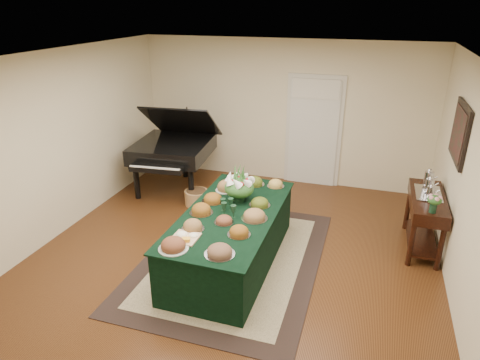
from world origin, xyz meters
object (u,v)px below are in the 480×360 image
(grand_piano, at_px, (173,148))
(mahogany_sideboard, at_px, (426,208))
(floral_centerpiece, at_px, (239,184))
(buffet_table, at_px, (231,238))

(grand_piano, bearing_deg, mahogany_sideboard, -10.98)
(mahogany_sideboard, bearing_deg, floral_centerpiece, -162.20)
(floral_centerpiece, distance_m, grand_piano, 2.44)
(floral_centerpiece, bearing_deg, grand_piano, 137.73)
(buffet_table, height_order, floral_centerpiece, floral_centerpiece)
(floral_centerpiece, height_order, mahogany_sideboard, floral_centerpiece)
(floral_centerpiece, distance_m, mahogany_sideboard, 2.65)
(buffet_table, relative_size, floral_centerpiece, 5.86)
(grand_piano, bearing_deg, buffet_table, -48.13)
(grand_piano, distance_m, mahogany_sideboard, 4.38)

